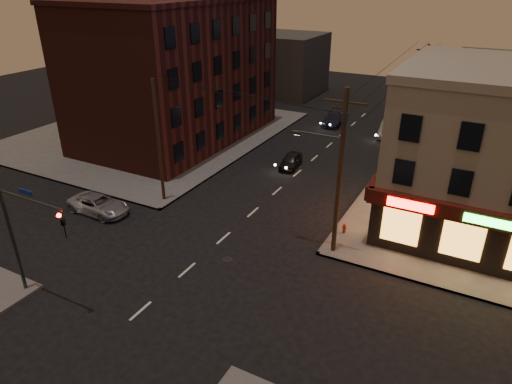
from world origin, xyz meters
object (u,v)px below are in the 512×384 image
Objects in this scene: sedan_near at (291,161)px; sedan_mid at (388,129)px; sedan_far at (334,119)px; fire_hydrant at (344,228)px; suv_cross at (98,205)px.

sedan_mid is (5.54, 12.58, 0.15)m from sedan_near.
sedan_far is 7.07× the size of fire_hydrant.
suv_cross is at bearing -128.02° from sedan_near.
fire_hydrant is at bearing -74.18° from sedan_far.
fire_hydrant is (8.66, -22.67, -0.17)m from sedan_far.
sedan_far is at bearing 164.68° from sedan_mid.
fire_hydrant is (16.41, 5.30, -0.13)m from suv_cross.
sedan_mid reaches higher than sedan_near.
sedan_mid reaches higher than suv_cross.
suv_cross is 1.02× the size of sedan_mid.
sedan_far reaches higher than fire_hydrant.
sedan_mid is at bearing 96.06° from fire_hydrant.
sedan_far is at bearing 110.90° from fire_hydrant.
suv_cross is 29.03m from sedan_far.
sedan_near is 0.78× the size of sedan_mid.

